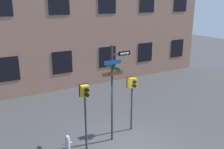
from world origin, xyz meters
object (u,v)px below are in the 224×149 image
object	(u,v)px
fire_hydrant	(67,143)
street_sign_pole	(114,85)
pedestrian_signal_left	(85,100)
pedestrian_signal_right	(132,89)

from	to	relation	value
fire_hydrant	street_sign_pole	bearing A→B (deg)	-6.97
pedestrian_signal_left	fire_hydrant	distance (m)	2.06
street_sign_pole	pedestrian_signal_right	world-z (taller)	street_sign_pole
pedestrian_signal_right	fire_hydrant	bearing A→B (deg)	-178.13
pedestrian_signal_right	fire_hydrant	xyz separation A→B (m)	(-3.20, -0.10, -1.73)
street_sign_pole	pedestrian_signal_left	distance (m)	1.43
street_sign_pole	fire_hydrant	bearing A→B (deg)	173.03
street_sign_pole	pedestrian_signal_right	xyz separation A→B (m)	(1.18, 0.35, -0.47)
street_sign_pole	fire_hydrant	distance (m)	3.00
street_sign_pole	pedestrian_signal_left	xyz separation A→B (m)	(-1.38, -0.21, -0.30)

